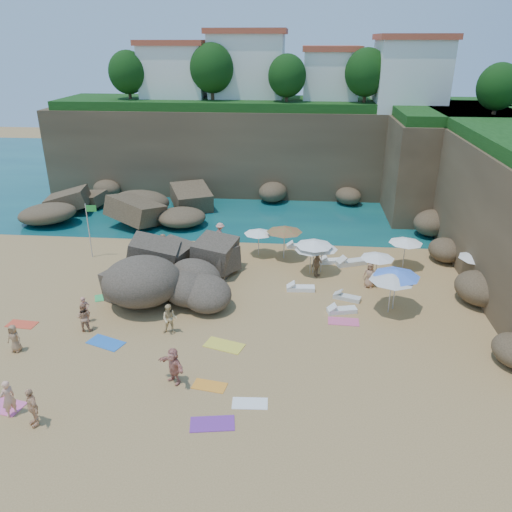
# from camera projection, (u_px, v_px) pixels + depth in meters

# --- Properties ---
(ground) EXTENTS (120.00, 120.00, 0.00)m
(ground) POSITION_uv_depth(u_px,v_px,m) (216.00, 308.00, 28.40)
(ground) COLOR tan
(ground) RESTS_ON ground
(seawater) EXTENTS (120.00, 120.00, 0.00)m
(seawater) POSITION_uv_depth(u_px,v_px,m) (260.00, 176.00, 55.79)
(seawater) COLOR #0C4751
(seawater) RESTS_ON ground
(cliff_back) EXTENTS (44.00, 8.00, 8.00)m
(cliff_back) POSITION_uv_depth(u_px,v_px,m) (276.00, 149.00, 49.46)
(cliff_back) COLOR brown
(cliff_back) RESTS_ON ground
(cliff_corner) EXTENTS (10.00, 12.00, 8.00)m
(cliff_corner) POSITION_uv_depth(u_px,v_px,m) (444.00, 164.00, 43.66)
(cliff_corner) COLOR brown
(cliff_corner) RESTS_ON ground
(rock_promontory) EXTENTS (12.00, 7.00, 2.00)m
(rock_promontory) POSITION_uv_depth(u_px,v_px,m) (122.00, 213.00, 43.91)
(rock_promontory) COLOR brown
(rock_promontory) RESTS_ON ground
(clifftop_buildings) EXTENTS (28.48, 9.48, 7.00)m
(clifftop_buildings) POSITION_uv_depth(u_px,v_px,m) (288.00, 71.00, 47.22)
(clifftop_buildings) COLOR white
(clifftop_buildings) RESTS_ON cliff_back
(clifftop_trees) EXTENTS (35.60, 23.82, 4.40)m
(clifftop_trees) POSITION_uv_depth(u_px,v_px,m) (307.00, 76.00, 41.33)
(clifftop_trees) COLOR #11380F
(clifftop_trees) RESTS_ON ground
(marina_masts) EXTENTS (3.10, 0.10, 6.00)m
(marina_masts) POSITION_uv_depth(u_px,v_px,m) (114.00, 146.00, 55.95)
(marina_masts) COLOR white
(marina_masts) RESTS_ON ground
(rock_outcrop) EXTENTS (9.03, 8.11, 2.96)m
(rock_outcrop) POSITION_uv_depth(u_px,v_px,m) (184.00, 286.00, 30.94)
(rock_outcrop) COLOR brown
(rock_outcrop) RESTS_ON ground
(flag_pole) EXTENTS (0.76, 0.11, 3.90)m
(flag_pole) POSITION_uv_depth(u_px,v_px,m) (90.00, 224.00, 34.04)
(flag_pole) COLOR silver
(flag_pole) RESTS_ON ground
(parasol_0) EXTENTS (2.05, 2.05, 1.94)m
(parasol_0) POSITION_uv_depth(u_px,v_px,m) (259.00, 232.00, 34.63)
(parasol_0) COLOR silver
(parasol_0) RESTS_ON ground
(parasol_1) EXTENTS (2.08, 2.08, 1.97)m
(parasol_1) POSITION_uv_depth(u_px,v_px,m) (378.00, 256.00, 30.68)
(parasol_1) COLOR silver
(parasol_1) RESTS_ON ground
(parasol_2) EXTENTS (2.21, 2.21, 2.09)m
(parasol_2) POSITION_uv_depth(u_px,v_px,m) (406.00, 241.00, 32.70)
(parasol_2) COLOR silver
(parasol_2) RESTS_ON ground
(parasol_5) EXTENTS (2.04, 2.04, 1.93)m
(parasol_5) POSITION_uv_depth(u_px,v_px,m) (322.00, 247.00, 32.10)
(parasol_5) COLOR silver
(parasol_5) RESTS_ON ground
(parasol_6) EXTENTS (2.47, 2.47, 2.34)m
(parasol_6) POSITION_uv_depth(u_px,v_px,m) (284.00, 229.00, 34.00)
(parasol_6) COLOR silver
(parasol_6) RESTS_ON ground
(parasol_7) EXTENTS (2.42, 2.42, 2.29)m
(parasol_7) POSITION_uv_depth(u_px,v_px,m) (314.00, 243.00, 31.86)
(parasol_7) COLOR silver
(parasol_7) RESTS_ON ground
(parasol_8) EXTENTS (2.28, 2.28, 2.16)m
(parasol_8) POSITION_uv_depth(u_px,v_px,m) (478.00, 256.00, 30.24)
(parasol_8) COLOR silver
(parasol_8) RESTS_ON ground
(parasol_9) EXTENTS (2.10, 2.10, 1.98)m
(parasol_9) POSITION_uv_depth(u_px,v_px,m) (311.00, 248.00, 31.84)
(parasol_9) COLOR silver
(parasol_9) RESTS_ON ground
(parasol_10) EXTENTS (2.59, 2.59, 2.45)m
(parasol_10) POSITION_uv_depth(u_px,v_px,m) (397.00, 273.00, 27.42)
(parasol_10) COLOR silver
(parasol_10) RESTS_ON ground
(parasol_11) EXTENTS (2.49, 2.49, 2.36)m
(parasol_11) POSITION_uv_depth(u_px,v_px,m) (392.00, 277.00, 27.10)
(parasol_11) COLOR silver
(parasol_11) RESTS_ON ground
(lounger_0) EXTENTS (1.66, 0.74, 0.25)m
(lounger_0) POSITION_uv_depth(u_px,v_px,m) (298.00, 246.00, 36.52)
(lounger_0) COLOR white
(lounger_0) RESTS_ON ground
(lounger_1) EXTENTS (1.76, 0.88, 0.26)m
(lounger_1) POSITION_uv_depth(u_px,v_px,m) (332.00, 261.00, 34.05)
(lounger_1) COLOR white
(lounger_1) RESTS_ON ground
(lounger_2) EXTENTS (1.74, 0.68, 0.26)m
(lounger_2) POSITION_uv_depth(u_px,v_px,m) (301.00, 288.00, 30.32)
(lounger_2) COLOR white
(lounger_2) RESTS_ON ground
(lounger_3) EXTENTS (2.15, 1.37, 0.32)m
(lounger_3) POSITION_uv_depth(u_px,v_px,m) (351.00, 262.00, 33.77)
(lounger_3) COLOR silver
(lounger_3) RESTS_ON ground
(lounger_4) EXTENTS (1.66, 1.03, 0.25)m
(lounger_4) POSITION_uv_depth(u_px,v_px,m) (347.00, 298.00, 29.26)
(lounger_4) COLOR silver
(lounger_4) RESTS_ON ground
(lounger_5) EXTENTS (1.72, 0.92, 0.26)m
(lounger_5) POSITION_uv_depth(u_px,v_px,m) (342.00, 310.00, 27.87)
(lounger_5) COLOR white
(lounger_5) RESTS_ON ground
(towel_1) EXTENTS (2.02, 1.29, 0.03)m
(towel_1) POSITION_uv_depth(u_px,v_px,m) (2.00, 405.00, 20.80)
(towel_1) COLOR pink
(towel_1) RESTS_ON ground
(towel_2) EXTENTS (1.59, 0.97, 0.03)m
(towel_2) POSITION_uv_depth(u_px,v_px,m) (210.00, 386.00, 21.99)
(towel_2) COLOR orange
(towel_2) RESTS_ON ground
(towel_6) EXTENTS (1.88, 1.15, 0.03)m
(towel_6) POSITION_uv_depth(u_px,v_px,m) (212.00, 424.00, 19.81)
(towel_6) COLOR #742E97
(towel_6) RESTS_ON ground
(towel_7) EXTENTS (1.61, 0.90, 0.03)m
(towel_7) POSITION_uv_depth(u_px,v_px,m) (22.00, 324.00, 26.73)
(towel_7) COLOR #EC4629
(towel_7) RESTS_ON ground
(towel_8) EXTENTS (2.06, 1.52, 0.03)m
(towel_8) POSITION_uv_depth(u_px,v_px,m) (106.00, 343.00, 25.10)
(towel_8) COLOR blue
(towel_8) RESTS_ON ground
(towel_9) EXTENTS (1.69, 0.89, 0.03)m
(towel_9) POSITION_uv_depth(u_px,v_px,m) (343.00, 321.00, 26.99)
(towel_9) COLOR #E25786
(towel_9) RESTS_ON ground
(towel_11) EXTENTS (1.92, 1.48, 0.03)m
(towel_11) POSITION_uv_depth(u_px,v_px,m) (110.00, 296.00, 29.61)
(towel_11) COLOR #36BD5A
(towel_11) RESTS_ON ground
(towel_12) EXTENTS (2.14, 1.50, 0.03)m
(towel_12) POSITION_uv_depth(u_px,v_px,m) (224.00, 345.00, 24.88)
(towel_12) COLOR yellow
(towel_12) RESTS_ON ground
(towel_13) EXTENTS (1.53, 0.83, 0.03)m
(towel_13) POSITION_uv_depth(u_px,v_px,m) (250.00, 403.00, 20.92)
(towel_13) COLOR white
(towel_13) RESTS_ON ground
(person_stand_0) EXTENTS (0.65, 0.59, 1.49)m
(person_stand_0) POSITION_uv_depth(u_px,v_px,m) (85.00, 310.00, 26.68)
(person_stand_0) COLOR tan
(person_stand_0) RESTS_ON ground
(person_stand_1) EXTENTS (0.83, 0.67, 1.60)m
(person_stand_1) POSITION_uv_depth(u_px,v_px,m) (84.00, 317.00, 25.87)
(person_stand_1) COLOR tan
(person_stand_1) RESTS_ON ground
(person_stand_2) EXTENTS (1.11, 1.15, 1.75)m
(person_stand_2) POSITION_uv_depth(u_px,v_px,m) (220.00, 234.00, 36.67)
(person_stand_2) COLOR #EC9A86
(person_stand_2) RESTS_ON ground
(person_stand_3) EXTENTS (0.90, 1.00, 1.63)m
(person_stand_3) POSITION_uv_depth(u_px,v_px,m) (317.00, 264.00, 31.89)
(person_stand_3) COLOR #8F6B47
(person_stand_3) RESTS_ON ground
(person_stand_4) EXTENTS (0.89, 0.65, 1.62)m
(person_stand_4) POSITION_uv_depth(u_px,v_px,m) (370.00, 275.00, 30.48)
(person_stand_4) COLOR tan
(person_stand_4) RESTS_ON ground
(person_stand_5) EXTENTS (1.61, 0.64, 1.69)m
(person_stand_5) POSITION_uv_depth(u_px,v_px,m) (163.00, 245.00, 34.76)
(person_stand_5) COLOR tan
(person_stand_5) RESTS_ON ground
(person_stand_6) EXTENTS (0.64, 0.72, 1.66)m
(person_stand_6) POSITION_uv_depth(u_px,v_px,m) (8.00, 398.00, 19.98)
(person_stand_6) COLOR #F0A988
(person_stand_6) RESTS_ON ground
(person_lie_1) EXTENTS (1.86, 1.93, 0.41)m
(person_lie_1) POSITION_uv_depth(u_px,v_px,m) (35.00, 420.00, 19.72)
(person_lie_1) COLOR #EAB385
(person_lie_1) RESTS_ON ground
(person_lie_2) EXTENTS (0.85, 1.49, 0.38)m
(person_lie_2) POSITION_uv_depth(u_px,v_px,m) (16.00, 348.00, 24.38)
(person_lie_2) COLOR #9B714D
(person_lie_2) RESTS_ON ground
(person_lie_3) EXTENTS (2.30, 2.33, 0.46)m
(person_lie_3) POSITION_uv_depth(u_px,v_px,m) (174.00, 378.00, 22.15)
(person_lie_3) COLOR tan
(person_lie_3) RESTS_ON ground
(person_lie_5) EXTENTS (0.86, 1.66, 0.61)m
(person_lie_5) POSITION_uv_depth(u_px,v_px,m) (170.00, 328.00, 25.84)
(person_lie_5) COLOR #DAB77C
(person_lie_5) RESTS_ON ground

